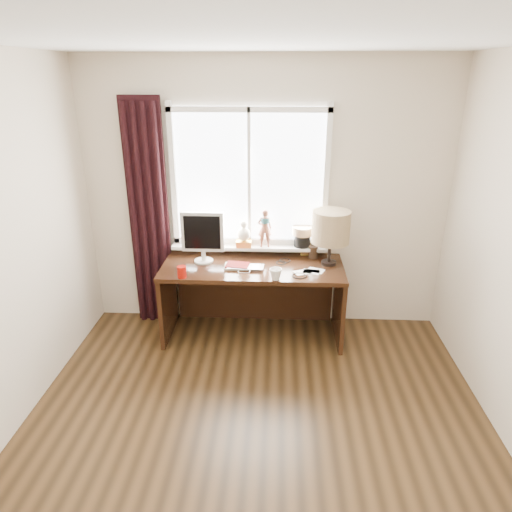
# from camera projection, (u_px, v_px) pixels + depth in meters

# --- Properties ---
(floor) EXTENTS (3.50, 4.00, 0.00)m
(floor) POSITION_uv_depth(u_px,v_px,m) (254.00, 465.00, 3.04)
(floor) COLOR #452E16
(floor) RESTS_ON ground
(ceiling) EXTENTS (3.50, 4.00, 0.00)m
(ceiling) POSITION_uv_depth(u_px,v_px,m) (253.00, 32.00, 2.07)
(ceiling) COLOR white
(ceiling) RESTS_ON wall_back
(wall_back) EXTENTS (3.50, 0.00, 2.60)m
(wall_back) POSITION_uv_depth(u_px,v_px,m) (265.00, 198.00, 4.41)
(wall_back) COLOR beige
(wall_back) RESTS_ON ground
(laptop) EXTENTS (0.35, 0.23, 0.03)m
(laptop) POSITION_uv_depth(u_px,v_px,m) (246.00, 267.00, 4.20)
(laptop) COLOR silver
(laptop) RESTS_ON desk
(mug) EXTENTS (0.15, 0.15, 0.11)m
(mug) POSITION_uv_depth(u_px,v_px,m) (276.00, 274.00, 3.96)
(mug) COLOR white
(mug) RESTS_ON desk
(red_cup) EXTENTS (0.08, 0.08, 0.11)m
(red_cup) POSITION_uv_depth(u_px,v_px,m) (182.00, 272.00, 4.00)
(red_cup) COLOR #8E0C03
(red_cup) RESTS_ON desk
(window) EXTENTS (1.52, 0.20, 1.40)m
(window) POSITION_uv_depth(u_px,v_px,m) (252.00, 199.00, 4.36)
(window) COLOR white
(window) RESTS_ON ground
(curtain) EXTENTS (0.38, 0.09, 2.25)m
(curtain) POSITION_uv_depth(u_px,v_px,m) (149.00, 218.00, 4.44)
(curtain) COLOR black
(curtain) RESTS_ON floor
(desk) EXTENTS (1.70, 0.70, 0.75)m
(desk) POSITION_uv_depth(u_px,v_px,m) (253.00, 285.00, 4.45)
(desk) COLOR #331C0F
(desk) RESTS_ON floor
(monitor) EXTENTS (0.40, 0.18, 0.49)m
(monitor) POSITION_uv_depth(u_px,v_px,m) (203.00, 234.00, 4.26)
(monitor) COLOR beige
(monitor) RESTS_ON desk
(notebook_stack) EXTENTS (0.24, 0.18, 0.03)m
(notebook_stack) POSITION_uv_depth(u_px,v_px,m) (237.00, 266.00, 4.23)
(notebook_stack) COLOR beige
(notebook_stack) RESTS_ON desk
(brush_holder) EXTENTS (0.09, 0.09, 0.25)m
(brush_holder) POSITION_uv_depth(u_px,v_px,m) (313.00, 252.00, 4.43)
(brush_holder) COLOR black
(brush_holder) RESTS_ON desk
(icon_frame) EXTENTS (0.10, 0.03, 0.13)m
(icon_frame) POSITION_uv_depth(u_px,v_px,m) (306.00, 249.00, 4.49)
(icon_frame) COLOR gold
(icon_frame) RESTS_ON desk
(table_lamp) EXTENTS (0.35, 0.35, 0.52)m
(table_lamp) POSITION_uv_depth(u_px,v_px,m) (331.00, 228.00, 4.17)
(table_lamp) COLOR black
(table_lamp) RESTS_ON desk
(loose_papers) EXTENTS (0.30, 0.21, 0.00)m
(loose_papers) POSITION_uv_depth(u_px,v_px,m) (310.00, 271.00, 4.14)
(loose_papers) COLOR white
(loose_papers) RESTS_ON desk
(desk_cables) EXTENTS (0.29, 0.49, 0.01)m
(desk_cables) POSITION_uv_depth(u_px,v_px,m) (290.00, 267.00, 4.22)
(desk_cables) COLOR black
(desk_cables) RESTS_ON desk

